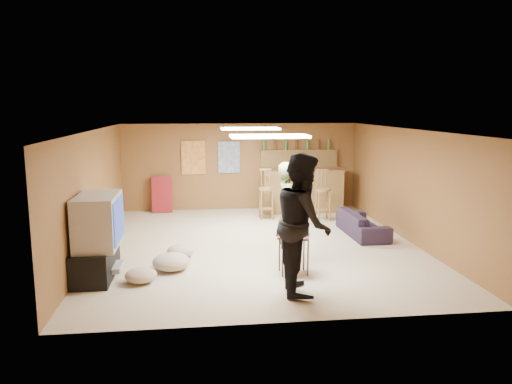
{
  "coord_description": "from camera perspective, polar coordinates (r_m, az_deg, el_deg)",
  "views": [
    {
      "loc": [
        -1.14,
        -9.2,
        2.63
      ],
      "look_at": [
        0.0,
        0.2,
        1.0
      ],
      "focal_mm": 35.0,
      "sensor_mm": 36.0,
      "label": 1
    }
  ],
  "objects": [
    {
      "name": "cup_blue",
      "position": [
        7.99,
        5.42,
        -4.39
      ],
      "size": [
        0.11,
        0.11,
        0.12
      ],
      "primitive_type": "cylinder",
      "rotation": [
        0.0,
        0.0,
        -0.32
      ],
      "color": "navy",
      "rests_on": "tray_table"
    },
    {
      "name": "bar_shelf",
      "position": [
        12.92,
        4.91,
        4.71
      ],
      "size": [
        2.0,
        0.18,
        0.05
      ],
      "primitive_type": "cube",
      "color": "brown",
      "rests_on": "bar_backing"
    },
    {
      "name": "tv_body",
      "position": [
        8.03,
        -17.6,
        -3.13
      ],
      "size": [
        0.6,
        1.1,
        0.8
      ],
      "primitive_type": "cube",
      "color": "#B2B2B7",
      "rests_on": "tv_stand"
    },
    {
      "name": "poster_right",
      "position": [
        12.75,
        -3.12,
        3.99
      ],
      "size": [
        0.55,
        0.03,
        0.8
      ],
      "primitive_type": "cube",
      "color": "#334C99",
      "rests_on": "wall_back"
    },
    {
      "name": "cup_red_far",
      "position": [
        7.84,
        4.91,
        -4.67
      ],
      "size": [
        0.1,
        0.1,
        0.11
      ],
      "primitive_type": "cylinder",
      "rotation": [
        0.0,
        0.0,
        0.23
      ],
      "color": "#B60C17",
      "rests_on": "tray_table"
    },
    {
      "name": "tray_table",
      "position": [
        7.98,
        4.31,
        -7.14
      ],
      "size": [
        0.57,
        0.51,
        0.62
      ],
      "primitive_type": "cube",
      "rotation": [
        0.0,
        0.0,
        -0.29
      ],
      "color": "#452016",
      "rests_on": "ground"
    },
    {
      "name": "cup_red_near",
      "position": [
        7.92,
        3.57,
        -4.48
      ],
      "size": [
        0.11,
        0.11,
        0.12
      ],
      "primitive_type": "cylinder",
      "rotation": [
        0.0,
        0.0,
        0.36
      ],
      "color": "#B60C17",
      "rests_on": "tray_table"
    },
    {
      "name": "bottle_row",
      "position": [
        12.88,
        4.68,
        5.39
      ],
      "size": [
        1.76,
        0.08,
        0.26
      ],
      "primitive_type": null,
      "color": "#3F7233",
      "rests_on": "bar_shelf"
    },
    {
      "name": "wall_back",
      "position": [
        12.84,
        -1.78,
        2.92
      ],
      "size": [
        6.0,
        0.02,
        2.2
      ],
      "primitive_type": "cube",
      "color": "brown",
      "rests_on": "ground"
    },
    {
      "name": "ground",
      "position": [
        9.63,
        0.14,
        -6.07
      ],
      "size": [
        7.0,
        7.0,
        0.0
      ],
      "primitive_type": "plane",
      "color": "#C1B193",
      "rests_on": "ground"
    },
    {
      "name": "tv_stand",
      "position": [
        8.21,
        -17.85,
        -7.57
      ],
      "size": [
        0.55,
        1.3,
        0.5
      ],
      "primitive_type": "cube",
      "color": "black",
      "rests_on": "ground"
    },
    {
      "name": "wall_right",
      "position": [
        10.2,
        17.12,
        0.71
      ],
      "size": [
        0.02,
        7.0,
        2.2
      ],
      "primitive_type": "cube",
      "color": "brown",
      "rests_on": "ground"
    },
    {
      "name": "ceiling_panel_back",
      "position": [
        10.47,
        -0.67,
        7.25
      ],
      "size": [
        1.2,
        0.6,
        0.04
      ],
      "primitive_type": "cube",
      "color": "white",
      "rests_on": "ceiling"
    },
    {
      "name": "wall_front",
      "position": [
        6.01,
        4.28,
        -5.0
      ],
      "size": [
        6.0,
        0.02,
        2.2
      ],
      "primitive_type": "cube",
      "color": "brown",
      "rests_on": "ground"
    },
    {
      "name": "bar_stool_right",
      "position": [
        11.7,
        7.7,
        0.01
      ],
      "size": [
        0.52,
        0.52,
        1.33
      ],
      "primitive_type": null,
      "rotation": [
        0.0,
        0.0,
        0.27
      ],
      "color": "brown",
      "rests_on": "ground"
    },
    {
      "name": "poster_left",
      "position": [
        12.72,
        -7.17,
        3.92
      ],
      "size": [
        0.6,
        0.03,
        0.85
      ],
      "primitive_type": "cube",
      "color": "#BF3F26",
      "rests_on": "wall_back"
    },
    {
      "name": "folding_chair_stack",
      "position": [
        12.71,
        -10.7,
        -0.28
      ],
      "size": [
        0.5,
        0.26,
        0.91
      ],
      "primitive_type": "cube",
      "rotation": [
        -0.14,
        0.0,
        0.0
      ],
      "color": "maroon",
      "rests_on": "ground"
    },
    {
      "name": "cushion_near_tv",
      "position": [
        8.29,
        -9.66,
        -7.87
      ],
      "size": [
        0.76,
        0.76,
        0.27
      ],
      "primitive_type": "ellipsoid",
      "rotation": [
        0.0,
        0.0,
        -0.3
      ],
      "color": "tan",
      "rests_on": "ground"
    },
    {
      "name": "ceiling_panel_front",
      "position": [
        7.79,
        1.52,
        6.39
      ],
      "size": [
        1.2,
        0.6,
        0.04
      ],
      "primitive_type": "cube",
      "color": "white",
      "rests_on": "ceiling"
    },
    {
      "name": "tv_screen",
      "position": [
        7.98,
        -15.41,
        -3.11
      ],
      "size": [
        0.02,
        0.95,
        0.65
      ],
      "primitive_type": "cube",
      "color": "navy",
      "rests_on": "tv_body"
    },
    {
      "name": "ceiling",
      "position": [
        9.28,
        0.15,
        7.11
      ],
      "size": [
        6.0,
        7.0,
        0.02
      ],
      "primitive_type": "cube",
      "color": "silver",
      "rests_on": "ground"
    },
    {
      "name": "wall_left",
      "position": [
        9.51,
        -18.1,
        0.02
      ],
      "size": [
        0.02,
        7.0,
        2.2
      ],
      "primitive_type": "cube",
      "color": "brown",
      "rests_on": "ground"
    },
    {
      "name": "bar_counter",
      "position": [
        12.6,
        5.27,
        0.23
      ],
      "size": [
        2.0,
        0.6,
        1.1
      ],
      "primitive_type": "cube",
      "color": "brown",
      "rests_on": "ground"
    },
    {
      "name": "bar_stool_left",
      "position": [
        11.71,
        1.18,
        0.06
      ],
      "size": [
        0.52,
        0.52,
        1.31
      ],
      "primitive_type": null,
      "rotation": [
        0.0,
        0.0,
        0.31
      ],
      "color": "brown",
      "rests_on": "ground"
    },
    {
      "name": "person_olive",
      "position": [
        8.32,
        3.8,
        -2.49
      ],
      "size": [
        0.42,
        0.64,
        1.73
      ],
      "primitive_type": "imported",
      "rotation": [
        0.0,
        0.0,
        1.58
      ],
      "color": "#4E5431",
      "rests_on": "ground"
    },
    {
      "name": "bar_backing",
      "position": [
        12.97,
        4.87,
        3.4
      ],
      "size": [
        2.0,
        0.14,
        0.6
      ],
      "primitive_type": "cube",
      "color": "brown",
      "rests_on": "bar_counter"
    },
    {
      "name": "dvd_box",
      "position": [
        8.2,
        -16.29,
        -8.24
      ],
      "size": [
        0.35,
        0.5,
        0.08
      ],
      "primitive_type": "cube",
      "color": "#B2B2B7",
      "rests_on": "tv_stand"
    },
    {
      "name": "sofa",
      "position": [
        10.55,
        12.08,
        -3.55
      ],
      "size": [
        0.67,
        1.66,
        0.48
      ],
      "primitive_type": "imported",
      "rotation": [
        0.0,
        0.0,
        1.59
      ],
      "color": "black",
      "rests_on": "ground"
    },
    {
      "name": "person_black",
      "position": [
        7.08,
        5.38,
        -3.58
      ],
      "size": [
        0.84,
        1.03,
        2.0
      ],
      "primitive_type": "imported",
      "rotation": [
        0.0,
        0.0,
        1.48
      ],
      "color": "black",
      "rests_on": "ground"
    },
    {
      "name": "cushion_mid",
      "position": [
        8.97,
        -8.63,
        -6.66
      ],
      "size": [
        0.63,
        0.63,
        0.22
      ],
      "primitive_type": "ellipsoid",
      "rotation": [
        0.0,
        0.0,
        -0.41
      ],
      "color": "tan",
      "rests_on": "ground"
    },
    {
      "name": "cushion_far",
      "position": [
        7.83,
        -13.02,
        -9.26
      ],
      "size": [
        0.54,
        0.54,
        0.22
      ],
      "primitive_type": "ellipsoid",
      "rotation": [
        0.0,
        0.0,
        0.12
      ],
      "color": "tan",
      "rests_on": "ground"
    },
    {
      "name": "bar_lip",
      "position": [
        12.28,
        5.55,
        2.57
      ],
      "size": [
        2.1,
        0.12,
        0.05
      ],
      "primitive_type": "cube",
      "color": "#452016",
      "rests_on": "bar_counter"
    }
  ]
}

